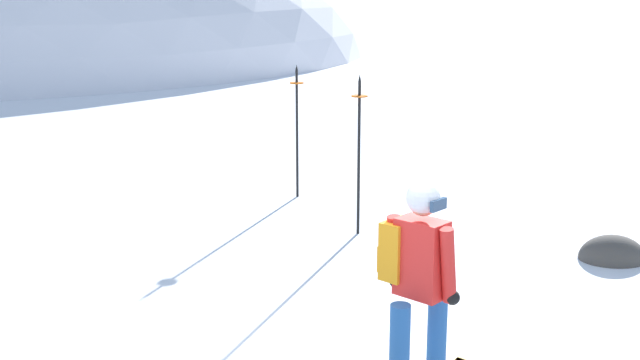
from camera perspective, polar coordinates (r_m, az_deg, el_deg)
The scene contains 4 objects.
snowboarder_main at distance 6.08m, azimuth 6.79°, elevation -7.28°, with size 1.51×1.24×1.71m.
piste_marker_near at distance 11.74m, azimuth -1.62°, elevation 4.03°, with size 0.20×0.20×1.93m.
piste_marker_far at distance 9.99m, azimuth 2.73°, elevation 2.48°, with size 0.20×0.20×1.99m.
rock_dark at distance 9.93m, azimuth 19.71°, elevation -5.20°, with size 0.78×0.66×0.54m.
Camera 1 is at (-1.35, -5.53, 3.10)m, focal length 45.86 mm.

